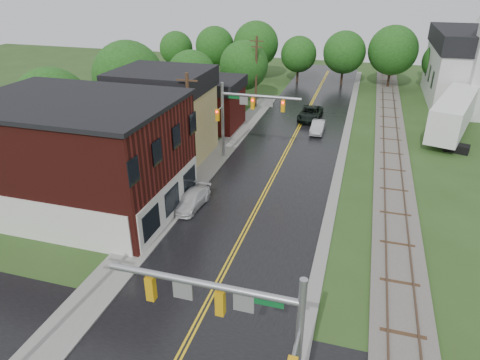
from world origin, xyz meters
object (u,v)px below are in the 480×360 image
at_px(traffic_signal_far, 245,109).
at_px(tree_left_e, 245,67).
at_px(tree_left_a, 54,108).
at_px(tree_left_b, 129,78).
at_px(suv_dark, 310,114).
at_px(utility_pole_b, 189,125).
at_px(semi_trailer, 454,113).
at_px(sedan_silver, 318,127).
at_px(pickup_white, 192,200).
at_px(church, 476,60).
at_px(utility_pole_c, 256,71).
at_px(tree_left_c, 192,76).
at_px(traffic_signal_near, 241,318).
at_px(brick_building, 80,155).

relative_size(traffic_signal_far, tree_left_e, 0.90).
bearing_deg(tree_left_a, tree_left_e, 65.38).
distance_m(traffic_signal_far, tree_left_b, 15.21).
height_order(tree_left_e, suv_dark, tree_left_e).
bearing_deg(tree_left_a, tree_left_b, 78.69).
xyz_separation_m(utility_pole_b, semi_trailer, (22.98, 17.79, -2.24)).
bearing_deg(sedan_silver, pickup_white, -109.62).
relative_size(church, utility_pole_b, 2.22).
xyz_separation_m(utility_pole_b, tree_left_e, (-2.05, 23.90, 0.09)).
xyz_separation_m(utility_pole_c, tree_left_e, (-2.05, 1.90, 0.09)).
distance_m(suv_dark, pickup_white, 24.47).
relative_size(utility_pole_b, suv_dark, 1.66).
bearing_deg(tree_left_e, pickup_white, -82.02).
xyz_separation_m(tree_left_c, suv_dark, (14.65, 0.95, -3.76)).
bearing_deg(tree_left_c, tree_left_a, -108.43).
bearing_deg(sedan_silver, church, 44.57).
bearing_deg(tree_left_e, utility_pole_c, -42.84).
height_order(tree_left_b, tree_left_c, tree_left_b).
relative_size(suv_dark, sedan_silver, 1.38).
distance_m(tree_left_e, sedan_silver, 15.15).
bearing_deg(church, semi_trailer, -105.33).
relative_size(church, tree_left_b, 2.06).
bearing_deg(tree_left_a, traffic_signal_near, -40.47).
height_order(tree_left_b, pickup_white, tree_left_b).
relative_size(utility_pole_c, tree_left_c, 1.18).
distance_m(traffic_signal_near, sedan_silver, 34.77).
xyz_separation_m(church, utility_pole_c, (-26.80, -9.74, -1.11)).
xyz_separation_m(utility_pole_b, tree_left_c, (-7.05, 17.90, -0.21)).
relative_size(traffic_signal_far, utility_pole_c, 0.82).
distance_m(tree_left_a, suv_dark, 28.36).
height_order(traffic_signal_near, pickup_white, traffic_signal_near).
height_order(church, tree_left_c, church).
bearing_deg(pickup_white, traffic_signal_near, -56.48).
xyz_separation_m(tree_left_b, semi_trailer, (34.02, 7.89, -3.23)).
bearing_deg(utility_pole_c, sedan_silver, -39.70).
height_order(traffic_signal_near, sedan_silver, traffic_signal_near).
bearing_deg(semi_trailer, utility_pole_c, 169.61).
bearing_deg(semi_trailer, sedan_silver, -166.61).
xyz_separation_m(church, traffic_signal_far, (-23.47, -26.74, -0.86)).
distance_m(traffic_signal_far, tree_left_a, 17.16).
xyz_separation_m(church, utility_pole_b, (-26.80, -31.74, -1.11)).
height_order(utility_pole_c, tree_left_a, utility_pole_c).
distance_m(church, traffic_signal_near, 54.32).
relative_size(utility_pole_b, semi_trailer, 0.64).
height_order(traffic_signal_near, tree_left_c, tree_left_c).
distance_m(utility_pole_b, utility_pole_c, 22.00).
xyz_separation_m(tree_left_c, tree_left_e, (5.00, 6.00, 0.30)).
relative_size(traffic_signal_far, sedan_silver, 1.87).
bearing_deg(church, utility_pole_c, -160.03).
bearing_deg(suv_dark, brick_building, -115.69).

